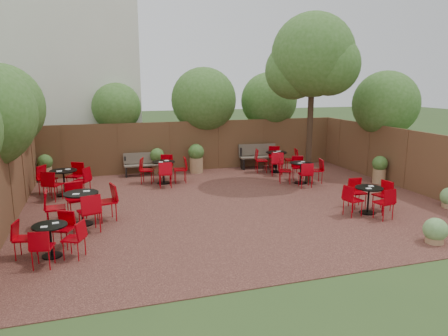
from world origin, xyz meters
name	(u,v)px	position (x,y,z in m)	size (l,w,h in m)	color
ground	(236,204)	(0.00, 0.00, 0.00)	(80.00, 80.00, 0.00)	#354F23
courtyard_paving	(236,203)	(0.00, 0.00, 0.01)	(12.00, 10.00, 0.02)	#341A15
fence_back	(196,146)	(0.00, 5.00, 1.00)	(12.00, 0.08, 2.00)	#53381F
fence_left	(9,186)	(-6.00, 0.00, 1.00)	(0.08, 10.00, 2.00)	#53381F
fence_right	(406,160)	(6.00, 0.00, 1.00)	(0.08, 10.00, 2.00)	#53381F
neighbour_building	(75,71)	(-4.50, 8.00, 4.00)	(5.00, 4.00, 8.00)	silver
overhang_foliage	(157,106)	(-1.86, 2.67, 2.76)	(15.75, 10.70, 2.67)	#345D1E
courtyard_tree	(313,61)	(3.28, 1.67, 4.24)	(2.91, 2.83, 5.81)	black
park_bench_left	(143,164)	(-2.20, 4.62, 0.46)	(1.41, 0.47, 0.86)	brown
park_bench_right	(258,156)	(2.57, 4.63, 0.52)	(1.63, 0.67, 0.98)	brown
bistro_tables	(193,183)	(-1.05, 1.07, 0.47)	(9.63, 7.65, 0.96)	black
planters	(193,162)	(-0.42, 3.80, 0.58)	(11.83, 4.39, 1.14)	#99734C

